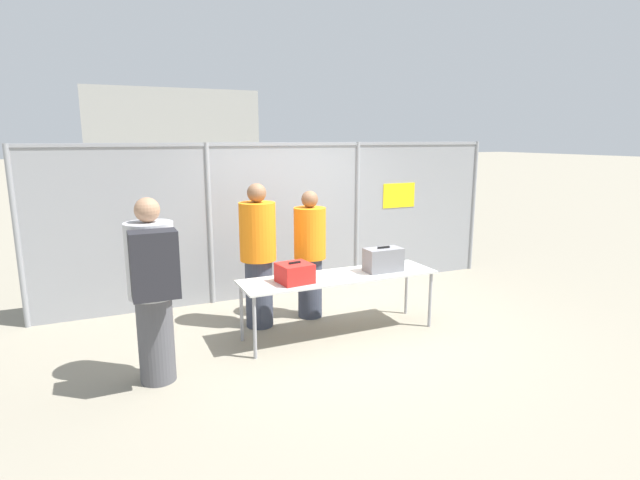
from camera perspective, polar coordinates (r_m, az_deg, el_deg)
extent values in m
plane|color=gray|center=(6.25, 2.14, -10.41)|extent=(120.00, 120.00, 0.00)
cylinder|color=gray|center=(7.10, -31.31, 0.15)|extent=(0.07, 0.07, 2.28)
cylinder|color=gray|center=(7.18, -12.49, 1.69)|extent=(0.07, 0.07, 2.28)
cylinder|color=gray|center=(7.97, 4.24, 2.90)|extent=(0.07, 0.07, 2.28)
cylinder|color=gray|center=(9.31, 17.08, 3.68)|extent=(0.07, 0.07, 2.28)
cube|color=gray|center=(7.50, -3.69, 2.35)|extent=(7.03, 0.01, 2.28)
cube|color=gray|center=(7.40, -3.80, 10.86)|extent=(7.03, 0.04, 0.04)
cube|color=yellow|center=(8.32, 9.02, 5.06)|extent=(0.60, 0.01, 0.40)
cube|color=silver|center=(5.97, 2.24, -4.19)|extent=(2.40, 0.65, 0.02)
cylinder|color=#99999E|center=(5.46, -7.47, -9.88)|extent=(0.04, 0.04, 0.71)
cylinder|color=#99999E|center=(6.43, 12.47, -6.68)|extent=(0.04, 0.04, 0.71)
cylinder|color=#99999E|center=(5.93, -8.96, -8.13)|extent=(0.04, 0.04, 0.71)
cylinder|color=#99999E|center=(6.84, 9.85, -5.47)|extent=(0.04, 0.04, 0.71)
cube|color=red|center=(5.66, -2.91, -3.79)|extent=(0.40, 0.38, 0.22)
cube|color=black|center=(5.63, -2.92, -2.60)|extent=(0.15, 0.04, 0.02)
cube|color=slate|center=(6.17, 7.24, -2.25)|extent=(0.46, 0.25, 0.29)
cube|color=black|center=(6.13, 7.28, -0.84)|extent=(0.16, 0.03, 0.02)
cylinder|color=#4C4C51|center=(5.18, -18.22, -10.69)|extent=(0.34, 0.34, 0.86)
cylinder|color=#B2B2B7|center=(4.94, -18.80, -2.18)|extent=(0.45, 0.45, 0.72)
sphere|color=#A57A5B|center=(4.85, -19.16, 3.27)|extent=(0.23, 0.23, 0.23)
cube|color=#232328|center=(4.60, -18.40, -2.71)|extent=(0.40, 0.25, 0.60)
cylinder|color=#383D4C|center=(6.64, -1.14, -5.42)|extent=(0.32, 0.32, 0.80)
cylinder|color=orange|center=(6.46, -1.17, 0.80)|extent=(0.42, 0.42, 0.67)
sphere|color=brown|center=(6.39, -1.19, 4.69)|extent=(0.22, 0.22, 0.22)
cylinder|color=#383D4C|center=(6.34, -6.97, -6.03)|extent=(0.34, 0.34, 0.86)
cylinder|color=orange|center=(6.15, -7.15, 0.97)|extent=(0.45, 0.45, 0.72)
sphere|color=brown|center=(6.08, -7.26, 5.37)|extent=(0.23, 0.23, 0.23)
cube|color=white|center=(9.74, 0.81, 0.43)|extent=(3.33, 1.38, 0.57)
sphere|color=black|center=(8.87, -0.57, -1.69)|extent=(0.60, 0.60, 0.60)
sphere|color=black|center=(10.23, -3.93, 0.09)|extent=(0.60, 0.60, 0.60)
cylinder|color=#59595B|center=(9.10, -12.18, -2.17)|extent=(1.17, 0.06, 0.06)
cube|color=#999993|center=(47.14, -17.08, 12.02)|extent=(13.52, 10.86, 6.15)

